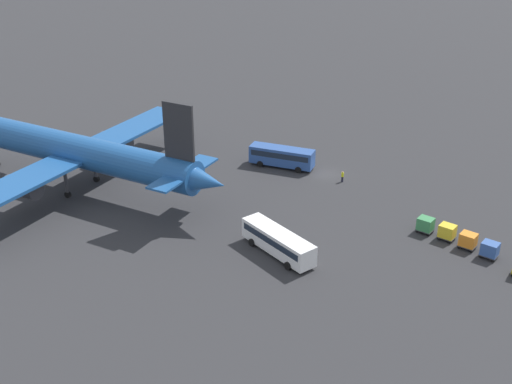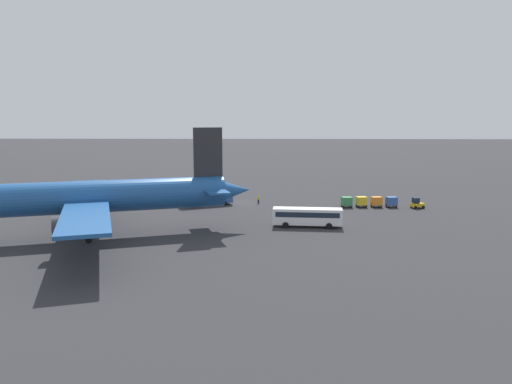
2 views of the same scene
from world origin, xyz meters
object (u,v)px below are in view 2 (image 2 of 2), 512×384
worker_person (258,199)px  cargo_cart_blue (392,201)px  cargo_cart_green (347,201)px  shuttle_bus_near (207,196)px  shuttle_bus_far (307,216)px  airplane (76,198)px  cargo_cart_orange (376,201)px  baggage_tug (417,204)px  cargo_cart_yellow (361,201)px

worker_person → cargo_cart_blue: cargo_cart_blue is taller
cargo_cart_blue → cargo_cart_green: (8.77, 0.36, 0.00)m
shuttle_bus_near → shuttle_bus_far: (-18.54, 19.00, -0.09)m
airplane → worker_person: (-25.61, -30.61, -5.12)m
cargo_cart_blue → cargo_cart_green: bearing=2.3°
shuttle_bus_near → cargo_cart_orange: 33.45m
baggage_tug → worker_person: baggage_tug is taller
baggage_tug → worker_person: (30.76, -4.72, -0.07)m
shuttle_bus_far → cargo_cart_green: 19.81m
cargo_cart_green → cargo_cart_orange: bearing=-176.2°
worker_person → cargo_cart_yellow: (-20.28, 3.69, 0.32)m
cargo_cart_orange → cargo_cart_yellow: bearing=-0.2°
shuttle_bus_near → cargo_cart_orange: (-33.43, 0.99, -0.72)m
airplane → worker_person: size_ratio=29.51×
worker_person → cargo_cart_yellow: size_ratio=0.78×
cargo_cart_orange → airplane: bearing=28.9°
baggage_tug → cargo_cart_yellow: baggage_tug is taller
baggage_tug → cargo_cart_blue: 4.75m
worker_person → cargo_cart_blue: (-26.13, 3.73, 0.32)m
worker_person → shuttle_bus_near: bearing=14.8°
baggage_tug → cargo_cart_yellow: 10.54m
worker_person → cargo_cart_blue: bearing=171.9°
worker_person → cargo_cart_green: size_ratio=0.78×
baggage_tug → cargo_cart_blue: (4.64, -0.99, 0.25)m
baggage_tug → cargo_cart_blue: bearing=-28.1°
worker_person → shuttle_bus_far: bearing=111.0°
baggage_tug → cargo_cart_orange: (7.56, -1.03, 0.25)m
shuttle_bus_far → baggage_tug: 28.16m
airplane → shuttle_bus_near: size_ratio=4.96×
cargo_cart_orange → cargo_cart_green: 5.86m
cargo_cart_green → shuttle_bus_far: bearing=62.8°
cargo_cart_yellow → cargo_cart_orange: bearing=179.8°
cargo_cart_yellow → shuttle_bus_far: bearing=56.4°
shuttle_bus_far → cargo_cart_orange: bearing=-124.9°
shuttle_bus_far → cargo_cart_orange: 23.38m
cargo_cart_blue → cargo_cart_yellow: 5.85m
baggage_tug → cargo_cart_orange: 7.63m
baggage_tug → shuttle_bus_near: bearing=-18.9°
worker_person → cargo_cart_orange: 23.50m
shuttle_bus_near → cargo_cart_blue: bearing=152.5°
shuttle_bus_near → cargo_cart_yellow: size_ratio=4.62×
airplane → cargo_cart_yellow: airplane is taller
baggage_tug → worker_person: size_ratio=1.53×
cargo_cart_blue → cargo_cart_green: same height
worker_person → cargo_cart_orange: cargo_cart_orange is taller
shuttle_bus_near → shuttle_bus_far: 26.55m
airplane → cargo_cart_orange: size_ratio=22.92×
airplane → cargo_cart_yellow: 53.41m
worker_person → cargo_cart_blue: size_ratio=0.78×
airplane → shuttle_bus_far: 35.31m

